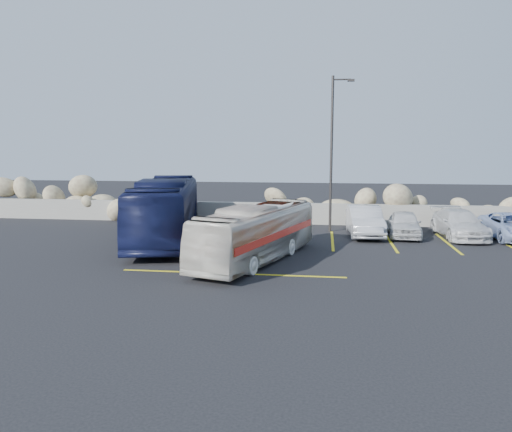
# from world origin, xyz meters

# --- Properties ---
(ground) EXTENTS (90.00, 90.00, 0.00)m
(ground) POSITION_xyz_m (0.00, 0.00, 0.00)
(ground) COLOR black
(ground) RESTS_ON ground
(seawall) EXTENTS (60.00, 0.40, 1.20)m
(seawall) POSITION_xyz_m (0.00, 12.00, 0.60)
(seawall) COLOR gray
(seawall) RESTS_ON ground
(riprap_pile) EXTENTS (54.00, 2.80, 2.60)m
(riprap_pile) POSITION_xyz_m (0.00, 13.20, 1.30)
(riprap_pile) COLOR #957F62
(riprap_pile) RESTS_ON ground
(parking_lines) EXTENTS (18.16, 9.36, 0.01)m
(parking_lines) POSITION_xyz_m (4.64, 5.57, 0.01)
(parking_lines) COLOR gold
(parking_lines) RESTS_ON ground
(lamppost) EXTENTS (1.14, 0.18, 8.00)m
(lamppost) POSITION_xyz_m (2.56, 9.50, 4.30)
(lamppost) COLOR #322E2C
(lamppost) RESTS_ON ground
(vintage_bus) EXTENTS (4.19, 8.08, 2.20)m
(vintage_bus) POSITION_xyz_m (-0.42, 2.32, 1.10)
(vintage_bus) COLOR silver
(vintage_bus) RESTS_ON ground
(tour_coach) EXTENTS (4.60, 10.85, 2.94)m
(tour_coach) POSITION_xyz_m (-5.31, 6.10, 1.47)
(tour_coach) COLOR #101538
(tour_coach) RESTS_ON ground
(car_a) EXTENTS (1.79, 3.86, 1.28)m
(car_a) POSITION_xyz_m (6.15, 8.59, 0.64)
(car_a) COLOR silver
(car_a) RESTS_ON ground
(car_b) EXTENTS (1.76, 4.53, 1.47)m
(car_b) POSITION_xyz_m (4.21, 8.60, 0.74)
(car_b) COLOR silver
(car_b) RESTS_ON ground
(car_c) EXTENTS (2.20, 4.74, 1.34)m
(car_c) POSITION_xyz_m (8.79, 8.73, 0.67)
(car_c) COLOR silver
(car_c) RESTS_ON ground
(car_d) EXTENTS (2.27, 4.62, 1.26)m
(car_d) POSITION_xyz_m (11.18, 8.45, 0.63)
(car_d) COLOR #96ABD5
(car_d) RESTS_ON ground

